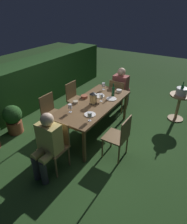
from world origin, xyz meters
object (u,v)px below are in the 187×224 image
at_px(chair_head_far, 118,94).
at_px(bowl_olives, 119,91).
at_px(green_bottle_on_table, 113,91).
at_px(bowl_salad, 84,97).
at_px(wine_glass_d, 70,107).
at_px(chair_side_left_a, 119,136).
at_px(person_in_mustard, 47,143).
at_px(wine_glass_b, 101,96).
at_px(bowl_bread, 76,102).
at_px(side_table, 179,103).
at_px(ice_bucket, 182,91).
at_px(chair_head_near, 56,144).
at_px(potted_plant_corner, 13,118).
at_px(chair_side_right_b, 75,98).
at_px(wine_glass_a, 103,85).
at_px(wine_glass_c, 90,115).
at_px(plate_a, 90,114).
at_px(chair_side_right_a, 52,112).
at_px(plate_c, 99,96).
at_px(dining_table, 94,105).
at_px(plate_b, 111,99).
at_px(person_in_rust, 121,86).
at_px(lantern_centerpiece, 93,97).

xyz_separation_m(chair_head_far, bowl_olives, (-0.41, -0.21, 0.29)).
xyz_separation_m(green_bottle_on_table, bowl_salad, (-0.44, 0.49, -0.08)).
bearing_deg(green_bottle_on_table, bowl_salad, 132.02).
bearing_deg(wine_glass_d, chair_head_far, -5.41).
relative_size(chair_side_left_a, green_bottle_on_table, 3.00).
bearing_deg(bowl_salad, person_in_mustard, -168.66).
height_order(wine_glass_b, bowl_olives, wine_glass_b).
bearing_deg(bowl_bread, person_in_mustard, -165.36).
distance_m(side_table, ice_bucket, 0.33).
bearing_deg(chair_head_near, side_table, -27.56).
distance_m(chair_side_left_a, potted_plant_corner, 2.39).
bearing_deg(ice_bucket, potted_plant_corner, 130.45).
xyz_separation_m(chair_side_right_b, wine_glass_a, (0.29, -0.65, 0.38)).
height_order(green_bottle_on_table, wine_glass_c, green_bottle_on_table).
bearing_deg(person_in_mustard, wine_glass_a, 4.58).
bearing_deg(potted_plant_corner, wine_glass_b, -55.82).
bearing_deg(plate_a, chair_head_far, 7.13).
bearing_deg(chair_side_right_a, chair_head_far, -26.64).
relative_size(chair_head_far, plate_c, 3.45).
bearing_deg(wine_glass_b, dining_table, 146.49).
bearing_deg(plate_b, plate_a, 177.74).
relative_size(person_in_rust, plate_b, 5.20).
xyz_separation_m(chair_head_near, bowl_salad, (1.30, 0.30, 0.29)).
bearing_deg(plate_a, wine_glass_a, 17.81).
bearing_deg(wine_glass_c, ice_bucket, -27.27).
bearing_deg(chair_side_right_a, plate_c, -44.12).
distance_m(lantern_centerpiece, bowl_salad, 0.36).
distance_m(chair_side_left_a, bowl_bread, 1.19).
xyz_separation_m(green_bottle_on_table, bowl_olives, (0.26, -0.02, -0.08)).
xyz_separation_m(wine_glass_a, wine_glass_c, (-1.35, -0.49, 0.00)).
xyz_separation_m(plate_c, ice_bucket, (1.25, -1.53, 0.01)).
height_order(wine_glass_a, potted_plant_corner, wine_glass_a).
bearing_deg(side_table, chair_side_right_a, 131.55).
bearing_deg(green_bottle_on_table, wine_glass_a, 61.99).
relative_size(plate_a, ice_bucket, 0.64).
relative_size(person_in_rust, wine_glass_a, 6.80).
relative_size(dining_table, green_bottle_on_table, 6.62).
xyz_separation_m(chair_head_far, plate_b, (-0.85, -0.24, 0.27)).
relative_size(plate_b, bowl_salad, 1.45).
relative_size(lantern_centerpiece, bowl_olives, 2.12).
distance_m(person_in_rust, wine_glass_b, 1.28).
height_order(dining_table, plate_b, plate_b).
bearing_deg(chair_head_far, plate_a, -172.87).
bearing_deg(chair_head_far, person_in_mustard, 180.00).
bearing_deg(bowl_olives, person_in_mustard, 174.54).
height_order(wine_glass_d, potted_plant_corner, wine_glass_d).
bearing_deg(plate_c, bowl_bread, 156.69).
distance_m(person_in_mustard, wine_glass_c, 0.86).
bearing_deg(lantern_centerpiece, side_table, -41.65).
height_order(chair_side_left_a, wine_glass_a, wine_glass_a).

